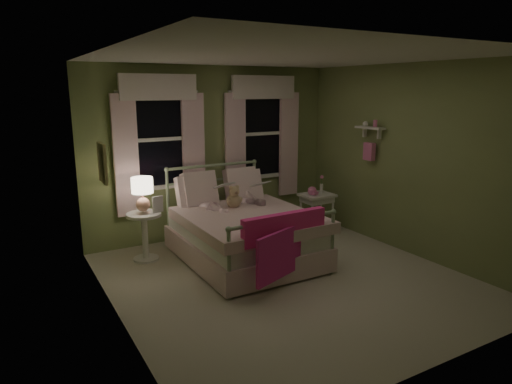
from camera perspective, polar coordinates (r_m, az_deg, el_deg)
room_shell at (r=5.26m, az=4.15°, el=2.27°), size 4.20×4.20×4.20m
bed at (r=6.14m, az=-1.63°, el=-4.98°), size 1.58×2.04×1.18m
pink_throw at (r=5.23m, az=3.72°, el=-5.60°), size 1.10×0.43×0.71m
child_left at (r=6.24m, az=-5.77°, el=0.86°), size 0.32×0.23×0.81m
child_right at (r=6.49m, az=-1.24°, el=0.75°), size 0.38×0.34×0.67m
book_left at (r=6.02m, az=-4.79°, el=0.31°), size 0.21×0.13×0.26m
book_right at (r=6.28m, az=-0.15°, el=0.48°), size 0.21×0.14×0.26m
teddy_bear at (r=6.25m, az=-2.79°, el=-0.78°), size 0.24×0.20×0.32m
nightstand_left at (r=6.28m, az=-13.75°, el=-4.63°), size 0.46×0.46×0.65m
table_lamp at (r=6.14m, az=-14.02°, el=0.15°), size 0.28×0.28×0.46m
book_nightstand at (r=6.16m, az=-12.77°, el=-2.58°), size 0.21×0.26×0.02m
nightstand_right at (r=7.22m, az=7.63°, el=-1.02°), size 0.50×0.40×0.64m
pink_toy at (r=7.12m, az=7.05°, el=0.12°), size 0.14×0.20×0.14m
bud_vase at (r=7.27m, az=8.20°, el=1.01°), size 0.06×0.06×0.28m
window_left at (r=6.67m, az=-11.92°, el=7.05°), size 1.34×0.13×1.96m
window_right at (r=7.37m, az=0.83°, el=7.84°), size 1.34×0.13×1.96m
wall_shelf at (r=6.96m, az=14.02°, el=6.35°), size 0.15×0.50×0.60m
framed_picture at (r=5.03m, az=-18.64°, el=3.46°), size 0.03×0.32×0.42m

